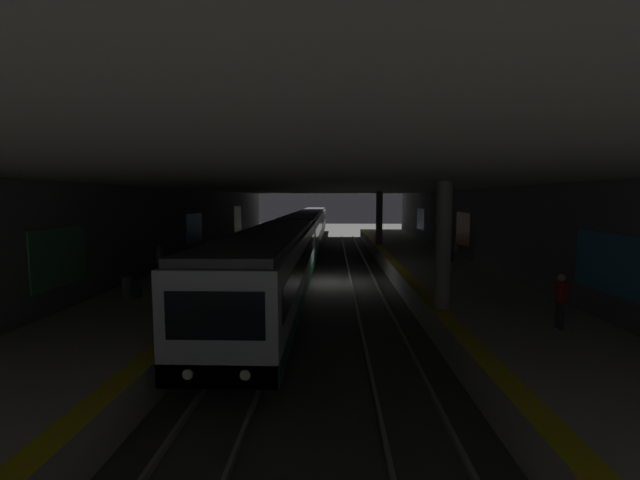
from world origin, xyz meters
TOP-DOWN VIEW (x-y plane):
  - ground_plane at (0.00, 0.00)m, footprint 120.00×120.00m
  - track_left at (0.00, -2.20)m, footprint 60.00×1.53m
  - track_right at (0.00, 2.20)m, footprint 60.00×1.53m
  - platform_left at (0.00, -6.55)m, footprint 60.00×5.30m
  - platform_right at (0.00, 6.55)m, footprint 60.00×5.30m
  - wall_left at (0.03, -9.45)m, footprint 60.00×0.56m
  - wall_right at (0.04, 9.45)m, footprint 60.00×0.56m
  - ceiling_slab at (0.00, 0.00)m, footprint 60.00×19.40m
  - pillar_near at (-9.71, -4.35)m, footprint 0.56×0.56m
  - pillar_far at (11.65, -4.35)m, footprint 0.56×0.56m
  - metro_train at (12.26, 2.20)m, footprint 56.24×2.83m
  - bench_left_mid at (4.13, -8.53)m, footprint 1.70×0.47m
  - bench_right_near at (2.59, 8.53)m, footprint 1.70×0.47m
  - bench_right_mid at (5.29, 8.53)m, footprint 1.70×0.47m
  - person_waiting_near at (0.16, 6.44)m, footprint 0.60×0.23m
  - person_walking_mid at (-12.10, -7.31)m, footprint 0.60×0.23m
  - person_standing_far at (1.73, -7.79)m, footprint 0.60×0.22m
  - person_boarding at (-4.29, 8.20)m, footprint 0.60×0.22m
  - backpack_on_floor at (-8.46, 7.39)m, footprint 0.30×0.20m
  - trash_bin at (-8.50, 7.80)m, footprint 0.44×0.44m

SIDE VIEW (x-z plane):
  - ground_plane at x=0.00m, z-range 0.00..0.00m
  - track_left at x=0.00m, z-range 0.00..0.16m
  - track_right at x=0.00m, z-range 0.00..0.16m
  - platform_left at x=0.00m, z-range 0.00..1.05m
  - platform_right at x=0.00m, z-range 0.00..1.05m
  - backpack_on_floor at x=-8.46m, z-range 1.05..1.45m
  - trash_bin at x=-8.50m, z-range 1.05..1.90m
  - bench_left_mid at x=4.13m, z-range 1.14..2.00m
  - bench_right_near at x=2.59m, z-range 1.14..2.00m
  - bench_right_mid at x=5.29m, z-range 1.14..2.00m
  - person_standing_far at x=1.73m, z-range 1.11..2.65m
  - person_boarding at x=-4.29m, z-range 1.12..2.73m
  - person_waiting_near at x=0.16m, z-range 1.12..2.79m
  - person_walking_mid at x=-12.10m, z-range 1.12..2.80m
  - metro_train at x=12.26m, z-range 0.28..3.77m
  - wall_left at x=0.03m, z-range 0.00..5.60m
  - wall_right at x=0.04m, z-range 0.00..5.60m
  - pillar_near at x=-9.71m, z-range 1.05..5.60m
  - pillar_far at x=11.65m, z-range 1.05..5.60m
  - ceiling_slab at x=0.00m, z-range 5.60..6.00m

